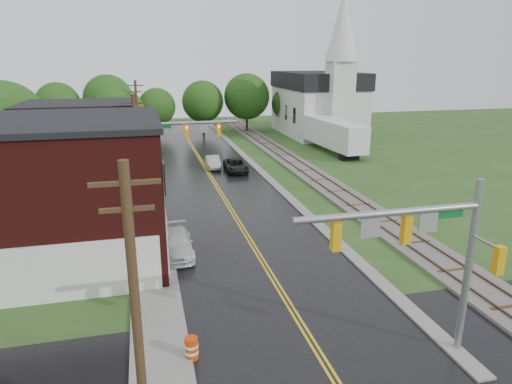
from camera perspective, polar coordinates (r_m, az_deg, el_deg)
name	(u,v)px	position (r m, az deg, el deg)	size (l,w,h in m)	color
main_road	(215,183)	(43.63, -5.20, 1.13)	(10.00, 90.00, 0.02)	black
cross_road	(329,371)	(18.87, 9.13, -21.19)	(60.00, 9.00, 0.02)	black
curb_right	(257,168)	(49.41, 0.10, 3.02)	(0.80, 70.00, 0.12)	gray
sidewalk_left	(149,203)	(38.38, -13.21, -1.39)	(2.40, 50.00, 0.12)	gray
brick_building	(33,194)	(28.30, -26.11, -0.24)	(14.30, 10.30, 8.30)	#44100E
yellow_house	(85,166)	(38.81, -20.65, 3.08)	(8.00, 7.00, 6.40)	tan
darkred_building	(106,155)	(47.68, -18.22, 4.41)	(7.00, 6.00, 4.40)	#3F0F0C
church	(321,97)	(70.66, 8.09, 11.70)	(10.40, 18.40, 20.00)	silver
railroad	(297,165)	(50.67, 5.16, 3.41)	(3.20, 80.00, 0.30)	#59544C
traffic_signal_near	(423,241)	(17.96, 20.17, -5.81)	(7.34, 0.30, 7.20)	gray
traffic_signal_far	(178,138)	(39.27, -9.74, 6.69)	(7.34, 0.43, 7.20)	gray
utility_pole_a	(136,311)	(13.45, -14.79, -14.22)	(1.80, 0.28, 9.00)	#382616
utility_pole_b	(137,154)	(34.30, -14.61, 4.57)	(1.80, 0.28, 9.00)	#382616
utility_pole_c	(138,118)	(56.04, -14.57, 9.00)	(1.80, 0.28, 9.00)	#382616
tree_left_b	(5,127)	(45.41, -28.84, 7.15)	(7.60, 7.60, 9.69)	black
tree_left_c	(69,126)	(52.54, -22.32, 7.62)	(6.00, 6.00, 7.65)	black
tree_left_e	(120,115)	(57.97, -16.62, 9.17)	(6.40, 6.40, 8.16)	black
suv_dark	(236,166)	(47.63, -2.55, 3.31)	(2.18, 4.74, 1.32)	black
sedan_silver	(213,162)	(49.44, -5.40, 3.73)	(1.38, 3.95, 1.30)	#A2A2A7
pickup_white	(176,243)	(28.11, -9.96, -6.36)	(1.93, 4.75, 1.38)	silver
semi_trailer	(334,134)	(58.23, 9.68, 7.21)	(3.57, 12.95, 4.00)	black
construction_barrel	(191,348)	(19.14, -8.07, -18.78)	(0.52, 0.52, 0.93)	red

